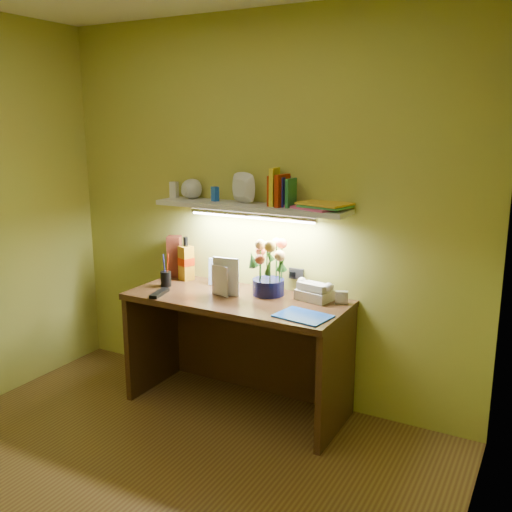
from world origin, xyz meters
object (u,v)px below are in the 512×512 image
at_px(flower_bouquet, 268,267).
at_px(telephone, 315,290).
at_px(desk, 237,353).
at_px(desk_clock, 342,297).
at_px(whisky_bottle, 186,258).

distance_m(flower_bouquet, telephone, 0.33).
relative_size(desk, flower_bouquet, 3.93).
distance_m(desk, desk_clock, 0.77).
xyz_separation_m(flower_bouquet, telephone, (0.30, 0.04, -0.12)).
distance_m(desk, whisky_bottle, 0.76).
bearing_deg(whisky_bottle, telephone, -0.01).
bearing_deg(desk_clock, flower_bouquet, 165.67).
bearing_deg(desk, flower_bouquet, 43.41).
bearing_deg(whisky_bottle, desk, -19.86).
bearing_deg(desk_clock, telephone, 162.07).
xyz_separation_m(flower_bouquet, whisky_bottle, (-0.67, 0.04, -0.03)).
xyz_separation_m(telephone, whisky_bottle, (-0.97, 0.00, 0.09)).
height_order(desk, desk_clock, desk_clock).
distance_m(telephone, desk_clock, 0.17).
height_order(desk, telephone, telephone).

